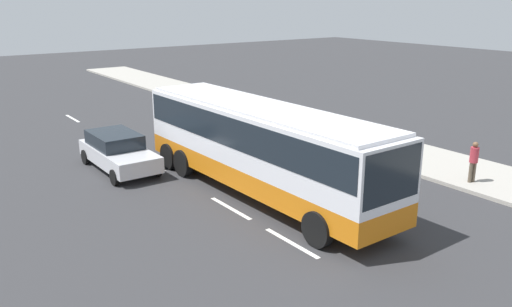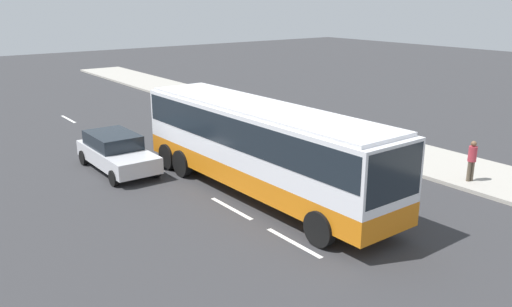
# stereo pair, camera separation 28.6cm
# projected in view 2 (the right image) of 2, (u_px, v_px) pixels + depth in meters

# --- Properties ---
(ground_plane) EXTENTS (120.00, 120.00, 0.00)m
(ground_plane) POSITION_uv_depth(u_px,v_px,m) (298.00, 209.00, 18.04)
(ground_plane) COLOR #333335
(sidewalk_curb) EXTENTS (80.00, 4.00, 0.15)m
(sidewalk_curb) POSITION_uv_depth(u_px,v_px,m) (440.00, 164.00, 22.72)
(sidewalk_curb) COLOR #A8A399
(sidewalk_curb) RESTS_ON ground_plane
(lane_centreline) EXTENTS (23.15, 0.16, 0.01)m
(lane_centreline) POSITION_uv_depth(u_px,v_px,m) (150.00, 164.00, 23.03)
(lane_centreline) COLOR white
(lane_centreline) RESTS_ON ground_plane
(coach_bus) EXTENTS (11.99, 2.87, 3.35)m
(coach_bus) POSITION_uv_depth(u_px,v_px,m) (260.00, 140.00, 18.83)
(coach_bus) COLOR orange
(coach_bus) RESTS_ON ground_plane
(car_silver_hatch) EXTENTS (4.69, 1.97, 1.54)m
(car_silver_hatch) POSITION_uv_depth(u_px,v_px,m) (116.00, 151.00, 21.98)
(car_silver_hatch) COLOR silver
(car_silver_hatch) RESTS_ON ground_plane
(pedestrian_near_curb) EXTENTS (0.32, 0.32, 1.61)m
(pedestrian_near_curb) POSITION_uv_depth(u_px,v_px,m) (472.00, 158.00, 20.18)
(pedestrian_near_curb) COLOR brown
(pedestrian_near_curb) RESTS_ON sidewalk_curb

